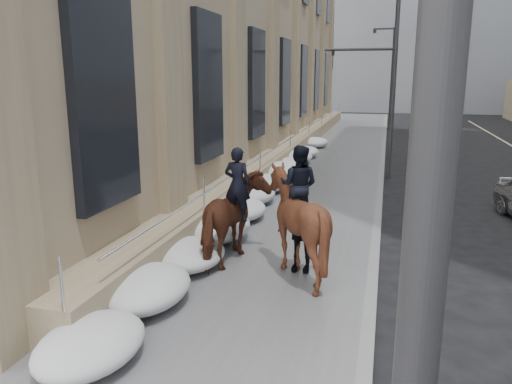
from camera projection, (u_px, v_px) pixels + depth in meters
ground at (221, 320)px, 9.13m from camera, size 140.00×140.00×0.00m
sidewalk at (307, 194)px, 18.54m from camera, size 5.00×80.00×0.12m
curb at (379, 198)px, 17.90m from camera, size 0.24×80.00×0.12m
bg_building_far at (333, 37)px, 76.15m from camera, size 24.00×12.00×20.00m
streetlight_near at (397, 13)px, 1.76m from camera, size 1.71×0.24×8.00m
streetlight_mid at (390, 70)px, 20.60m from camera, size 1.71×0.24×8.00m
streetlight_far at (390, 73)px, 39.44m from camera, size 1.71×0.24×8.00m
traffic_signal at (377, 82)px, 28.43m from camera, size 4.10×0.22×6.00m
snow_bank at (257, 192)px, 17.01m from camera, size 1.70×18.10×0.76m
mounted_horse_left at (235, 217)px, 11.45m from camera, size 1.28×2.48×2.68m
mounted_horse_right at (296, 219)px, 10.68m from camera, size 2.10×2.31×2.82m
pedestrian at (301, 232)px, 10.95m from camera, size 1.05×0.46×1.78m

